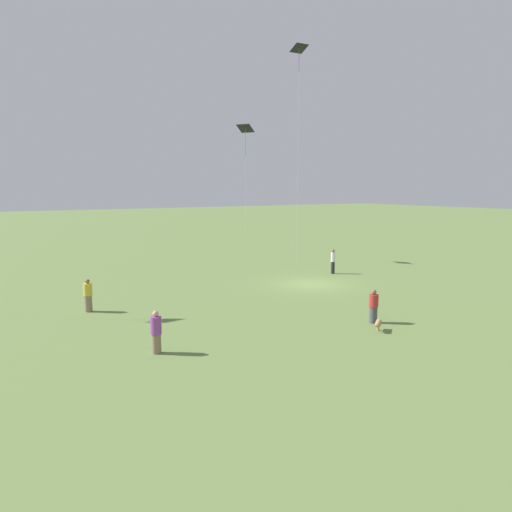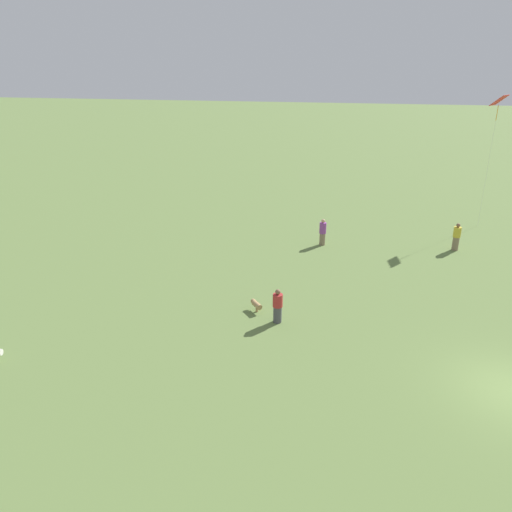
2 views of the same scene
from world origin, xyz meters
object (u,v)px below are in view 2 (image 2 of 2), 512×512
person_2 (456,237)px  kite_2 (499,104)px  person_1 (323,232)px  dog_0 (256,304)px  person_3 (278,306)px

person_2 → kite_2: 9.44m
person_1 → dog_0: 9.83m
person_1 → kite_2: kite_2 is taller
kite_2 → person_1: bearing=18.7°
person_3 → kite_2: 21.46m
person_2 → dog_0: size_ratio=2.39×
person_1 → person_3: person_1 is taller
dog_0 → person_2: bearing=5.0°
person_2 → kite_2: (5.29, -2.39, 7.45)m
person_2 → person_3: bearing=-95.0°
person_1 → person_3: size_ratio=1.05×
person_1 → kite_2: size_ratio=0.19×
person_3 → dog_0: bearing=137.2°
person_3 → kite_2: (16.32, -11.74, 7.50)m
kite_2 → dog_0: size_ratio=12.27×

